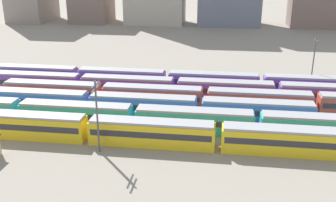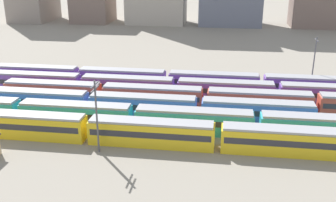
{
  "view_description": "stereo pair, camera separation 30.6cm",
  "coord_description": "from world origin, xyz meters",
  "px_view_note": "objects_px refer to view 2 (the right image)",
  "views": [
    {
      "loc": [
        28.58,
        -50.24,
        25.27
      ],
      "look_at": [
        19.73,
        13.0,
        2.04
      ],
      "focal_mm": 41.98,
      "sensor_mm": 36.0,
      "label": 1
    },
    {
      "loc": [
        28.88,
        -50.2,
        25.27
      ],
      "look_at": [
        19.73,
        13.0,
        2.04
      ],
      "focal_mm": 41.98,
      "sensor_mm": 36.0,
      "label": 2
    }
  ],
  "objects_px": {
    "train_track_1": "(194,121)",
    "train_track_2": "(143,106)",
    "catenary_pole_0": "(97,115)",
    "catenary_pole_1": "(314,62)",
    "train_track_3": "(316,104)",
    "train_track_4": "(176,88)",
    "catenary_pole_2": "(97,113)",
    "train_track_5": "(167,80)"
  },
  "relations": [
    {
      "from": "train_track_5",
      "to": "catenary_pole_1",
      "type": "distance_m",
      "value": 29.39
    },
    {
      "from": "train_track_5",
      "to": "catenary_pole_2",
      "type": "height_order",
      "value": "catenary_pole_2"
    },
    {
      "from": "train_track_2",
      "to": "train_track_4",
      "type": "height_order",
      "value": "same"
    },
    {
      "from": "train_track_3",
      "to": "catenary_pole_2",
      "type": "bearing_deg",
      "value": -150.01
    },
    {
      "from": "train_track_1",
      "to": "train_track_3",
      "type": "relative_size",
      "value": 0.83
    },
    {
      "from": "train_track_2",
      "to": "train_track_3",
      "type": "height_order",
      "value": "same"
    },
    {
      "from": "catenary_pole_1",
      "to": "catenary_pole_2",
      "type": "relative_size",
      "value": 1.06
    },
    {
      "from": "train_track_1",
      "to": "catenary_pole_2",
      "type": "distance_m",
      "value": 15.52
    },
    {
      "from": "train_track_4",
      "to": "train_track_5",
      "type": "distance_m",
      "value": 5.73
    },
    {
      "from": "train_track_4",
      "to": "catenary_pole_1",
      "type": "distance_m",
      "value": 28.04
    },
    {
      "from": "train_track_4",
      "to": "train_track_1",
      "type": "bearing_deg",
      "value": -72.97
    },
    {
      "from": "train_track_1",
      "to": "train_track_2",
      "type": "xyz_separation_m",
      "value": [
        -9.04,
        5.2,
        -0.0
      ]
    },
    {
      "from": "train_track_1",
      "to": "train_track_4",
      "type": "bearing_deg",
      "value": 107.03
    },
    {
      "from": "catenary_pole_1",
      "to": "train_track_3",
      "type": "bearing_deg",
      "value": -97.67
    },
    {
      "from": "catenary_pole_2",
      "to": "train_track_4",
      "type": "bearing_deg",
      "value": 72.12
    },
    {
      "from": "train_track_4",
      "to": "catenary_pole_1",
      "type": "bearing_deg",
      "value": 16.8
    },
    {
      "from": "catenary_pole_2",
      "to": "train_track_5",
      "type": "bearing_deg",
      "value": 79.67
    },
    {
      "from": "train_track_1",
      "to": "train_track_4",
      "type": "height_order",
      "value": "same"
    },
    {
      "from": "train_track_1",
      "to": "train_track_5",
      "type": "distance_m",
      "value": 22.01
    },
    {
      "from": "catenary_pole_1",
      "to": "train_track_1",
      "type": "bearing_deg",
      "value": -132.67
    },
    {
      "from": "catenary_pole_0",
      "to": "catenary_pole_1",
      "type": "xyz_separation_m",
      "value": [
        34.42,
        31.61,
        0.69
      ]
    },
    {
      "from": "catenary_pole_2",
      "to": "catenary_pole_1",
      "type": "bearing_deg",
      "value": 43.01
    },
    {
      "from": "catenary_pole_0",
      "to": "train_track_4",
      "type": "bearing_deg",
      "value": 71.55
    },
    {
      "from": "train_track_3",
      "to": "catenary_pole_2",
      "type": "xyz_separation_m",
      "value": [
        -32.5,
        -18.76,
        3.81
      ]
    },
    {
      "from": "train_track_1",
      "to": "catenary_pole_1",
      "type": "relative_size",
      "value": 8.53
    },
    {
      "from": "train_track_5",
      "to": "catenary_pole_1",
      "type": "height_order",
      "value": "catenary_pole_1"
    },
    {
      "from": "train_track_5",
      "to": "catenary_pole_0",
      "type": "height_order",
      "value": "catenary_pole_0"
    },
    {
      "from": "train_track_2",
      "to": "catenary_pole_1",
      "type": "bearing_deg",
      "value": 30.87
    },
    {
      "from": "catenary_pole_2",
      "to": "train_track_1",
      "type": "bearing_deg",
      "value": 33.75
    },
    {
      "from": "train_track_2",
      "to": "catenary_pole_0",
      "type": "height_order",
      "value": "catenary_pole_0"
    },
    {
      "from": "train_track_4",
      "to": "catenary_pole_2",
      "type": "xyz_separation_m",
      "value": [
        -7.73,
        -23.96,
        3.81
      ]
    },
    {
      "from": "train_track_3",
      "to": "train_track_4",
      "type": "distance_m",
      "value": 25.31
    },
    {
      "from": "train_track_4",
      "to": "catenary_pole_0",
      "type": "bearing_deg",
      "value": -108.45
    },
    {
      "from": "train_track_3",
      "to": "catenary_pole_0",
      "type": "relative_size",
      "value": 11.68
    },
    {
      "from": "train_track_1",
      "to": "train_track_4",
      "type": "relative_size",
      "value": 1.25
    },
    {
      "from": "train_track_3",
      "to": "catenary_pole_2",
      "type": "relative_size",
      "value": 10.89
    },
    {
      "from": "train_track_4",
      "to": "catenary_pole_2",
      "type": "height_order",
      "value": "catenary_pole_2"
    },
    {
      "from": "train_track_2",
      "to": "catenary_pole_0",
      "type": "bearing_deg",
      "value": -105.31
    },
    {
      "from": "train_track_2",
      "to": "train_track_5",
      "type": "relative_size",
      "value": 0.75
    },
    {
      "from": "train_track_2",
      "to": "train_track_3",
      "type": "relative_size",
      "value": 0.5
    },
    {
      "from": "train_track_5",
      "to": "catenary_pole_1",
      "type": "bearing_deg",
      "value": 5.55
    },
    {
      "from": "train_track_4",
      "to": "catenary_pole_2",
      "type": "relative_size",
      "value": 7.23
    }
  ]
}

